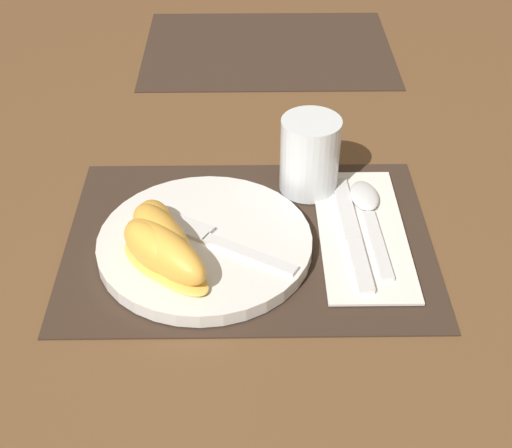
{
  "coord_description": "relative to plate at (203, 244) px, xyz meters",
  "views": [
    {
      "loc": [
        0.0,
        -0.63,
        0.53
      ],
      "look_at": [
        0.01,
        -0.0,
        0.02
      ],
      "focal_mm": 50.0,
      "sensor_mm": 36.0,
      "label": 1
    }
  ],
  "objects": [
    {
      "name": "knife",
      "position": [
        0.17,
        0.02,
        -0.0
      ],
      "size": [
        0.03,
        0.2,
        0.01
      ],
      "color": "silver",
      "rests_on": "napkin"
    },
    {
      "name": "citrus_wedge_1",
      "position": [
        -0.04,
        -0.03,
        0.03
      ],
      "size": [
        0.11,
        0.14,
        0.04
      ],
      "color": "#F7C656",
      "rests_on": "plate"
    },
    {
      "name": "placemat_far",
      "position": [
        0.08,
        0.52,
        -0.01
      ],
      "size": [
        0.42,
        0.3,
        0.0
      ],
      "color": "#38281E",
      "rests_on": "ground_plane"
    },
    {
      "name": "spoon",
      "position": [
        0.19,
        0.06,
        -0.0
      ],
      "size": [
        0.04,
        0.18,
        0.01
      ],
      "color": "silver",
      "rests_on": "napkin"
    },
    {
      "name": "fork",
      "position": [
        0.01,
        -0.01,
        0.01
      ],
      "size": [
        0.17,
        0.11,
        0.0
      ],
      "color": "silver",
      "rests_on": "plate"
    },
    {
      "name": "citrus_wedge_0",
      "position": [
        -0.05,
        -0.01,
        0.02
      ],
      "size": [
        0.07,
        0.12,
        0.03
      ],
      "color": "#F7C656",
      "rests_on": "plate"
    },
    {
      "name": "citrus_wedge_3",
      "position": [
        -0.04,
        -0.05,
        0.03
      ],
      "size": [
        0.12,
        0.12,
        0.05
      ],
      "color": "#F7C656",
      "rests_on": "plate"
    },
    {
      "name": "ground_plane",
      "position": [
        0.05,
        0.02,
        -0.01
      ],
      "size": [
        3.0,
        3.0,
        0.0
      ],
      "primitive_type": "plane",
      "color": "brown"
    },
    {
      "name": "juice_glass",
      "position": [
        0.12,
        0.12,
        0.03
      ],
      "size": [
        0.07,
        0.07,
        0.1
      ],
      "color": "silver",
      "rests_on": "placemat"
    },
    {
      "name": "placemat",
      "position": [
        0.05,
        0.02,
        -0.01
      ],
      "size": [
        0.42,
        0.3,
        0.0
      ],
      "color": "#38281E",
      "rests_on": "ground_plane"
    },
    {
      "name": "napkin",
      "position": [
        0.18,
        0.03,
        -0.01
      ],
      "size": [
        0.1,
        0.24,
        0.0
      ],
      "color": "white",
      "rests_on": "placemat"
    },
    {
      "name": "citrus_wedge_2",
      "position": [
        -0.05,
        -0.04,
        0.03
      ],
      "size": [
        0.1,
        0.1,
        0.05
      ],
      "color": "#F7C656",
      "rests_on": "plate"
    },
    {
      "name": "plate",
      "position": [
        0.0,
        0.0,
        0.0
      ],
      "size": [
        0.24,
        0.24,
        0.02
      ],
      "color": "white",
      "rests_on": "placemat"
    }
  ]
}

